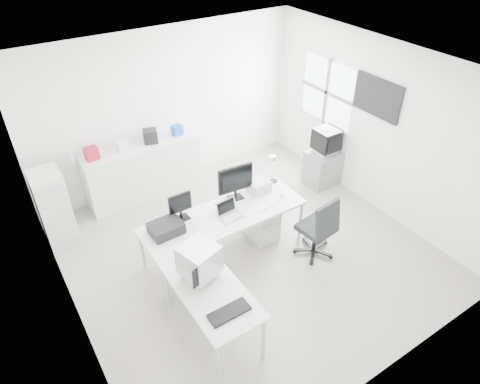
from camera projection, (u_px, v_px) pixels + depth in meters
floor at (247, 251)px, 6.54m from camera, size 5.00×5.00×0.01m
ceiling at (249, 73)px, 4.91m from camera, size 5.00×5.00×0.01m
back_wall at (168, 109)px, 7.43m from camera, size 5.00×0.02×2.80m
left_wall at (57, 244)px, 4.62m from camera, size 0.02×5.00×2.80m
right_wall at (378, 128)px, 6.84m from camera, size 0.02×5.00×2.80m
window at (327, 92)px, 7.53m from camera, size 0.02×1.20×1.10m
wall_picture at (377, 97)px, 6.60m from camera, size 0.04×0.90×0.60m
main_desk at (225, 235)px, 6.29m from camera, size 2.40×0.80×0.75m
side_desk at (212, 311)px, 5.17m from camera, size 0.70×1.40×0.75m
drawer_pedestal at (261, 220)px, 6.68m from camera, size 0.40×0.50×0.60m
inkjet_printer at (166, 228)px, 5.72m from camera, size 0.44×0.35×0.15m
lcd_monitor_small at (180, 207)px, 5.88m from camera, size 0.33×0.19×0.42m
lcd_monitor_large at (235, 182)px, 6.23m from camera, size 0.57×0.27×0.57m
laptop at (231, 211)px, 5.96m from camera, size 0.38×0.39×0.23m
white_keyboard at (267, 205)px, 6.26m from camera, size 0.42×0.20×0.02m
white_mouse at (282, 195)px, 6.41m from camera, size 0.06×0.06×0.06m
laser_printer at (259, 186)px, 6.50m from camera, size 0.32×0.28×0.18m
desk_lamp at (274, 169)px, 6.63m from camera, size 0.19×0.19×0.46m
crt_monitor at (199, 261)px, 4.97m from camera, size 0.54×0.54×0.50m
black_keyboard at (229, 312)px, 4.67m from camera, size 0.48×0.19×0.03m
office_chair at (317, 225)px, 6.23m from camera, size 0.69×0.69×1.06m
tv_cabinet at (323, 168)px, 7.89m from camera, size 0.60×0.49×0.65m
crt_tv at (326, 141)px, 7.57m from camera, size 0.50×0.48×0.45m
sideboard at (144, 171)px, 7.47m from camera, size 2.02×0.50×1.01m
clutter_box_a at (92, 153)px, 6.77m from camera, size 0.21×0.19×0.20m
clutter_box_b at (122, 146)px, 7.00m from camera, size 0.16×0.14×0.15m
clutter_box_c at (150, 136)px, 7.20m from camera, size 0.28×0.26×0.23m
clutter_box_d at (177, 130)px, 7.44m from camera, size 0.19×0.17×0.17m
clutter_bottle at (72, 157)px, 6.66m from camera, size 0.07×0.07×0.22m
filing_cabinet at (54, 208)px, 6.42m from camera, size 0.43×0.52×1.24m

